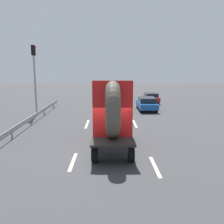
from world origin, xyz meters
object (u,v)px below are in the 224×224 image
Objects in this scene: distant_sedan at (147,103)px; traffic_light at (34,71)px; flatbed_truck at (112,117)px; oncoming_car at (151,97)px.

distant_sedan is 0.66× the size of traffic_light.
flatbed_truck is 12.01m from traffic_light.
traffic_light is 1.67× the size of oncoming_car.
flatbed_truck is at bearing -106.92° from distant_sedan.
flatbed_truck is 18.87m from oncoming_car.
flatbed_truck reaches higher than distant_sedan.
oncoming_car is at bearing 75.91° from distant_sedan.
oncoming_car is at bearing 73.97° from flatbed_truck.
traffic_light is at bearing -144.75° from oncoming_car.
oncoming_car is at bearing 35.25° from traffic_light.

